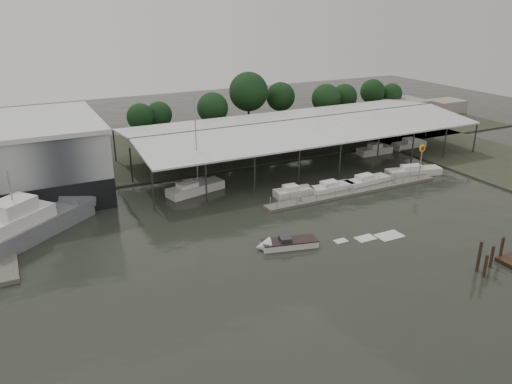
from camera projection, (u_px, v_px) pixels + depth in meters
name	position (u px, v px, depth m)	size (l,w,h in m)	color
ground	(301.00, 244.00, 55.77)	(200.00, 200.00, 0.00)	black
land_strip_far	(180.00, 149.00, 90.73)	(140.00, 30.00, 0.30)	#353B2C
land_strip_east	(500.00, 163.00, 82.95)	(20.00, 60.00, 0.30)	#353B2C
storage_warehouse	(8.00, 160.00, 67.06)	(24.50, 20.50, 10.50)	#A4AAAF
covered_boat_shed	(301.00, 123.00, 84.03)	(58.24, 24.00, 6.96)	white
trawler_dock	(1.00, 246.00, 54.75)	(3.00, 18.00, 0.50)	#615D55
floating_dock	(354.00, 192.00, 70.32)	(28.00, 2.00, 1.40)	#615D55
shell_fuel_sign	(422.00, 155.00, 74.02)	(1.10, 0.18, 5.55)	gray
distant_commercial_buildings	(416.00, 108.00, 117.13)	(22.00, 8.00, 4.00)	gray
grey_trawler	(26.00, 226.00, 56.45)	(16.77, 14.58, 8.84)	slate
white_sailboat	(195.00, 188.00, 70.27)	(8.79, 4.54, 13.96)	silver
speedboat_underway	(284.00, 244.00, 54.81)	(17.62, 5.96, 2.00)	silver
moored_cruiser_0	(293.00, 192.00, 69.11)	(5.59, 2.48, 1.70)	silver
moored_cruiser_1	(332.00, 188.00, 70.60)	(6.61, 2.36, 1.70)	silver
moored_cruiser_2	(367.00, 181.00, 73.23)	(7.54, 2.72, 1.70)	silver
moored_cruiser_3	(413.00, 171.00, 77.44)	(9.11, 4.05, 1.70)	silver
mooring_pilings	(503.00, 268.00, 48.49)	(5.48, 6.66, 3.87)	#36251B
horizon_tree_line	(278.00, 98.00, 104.09)	(64.41, 11.97, 11.98)	black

